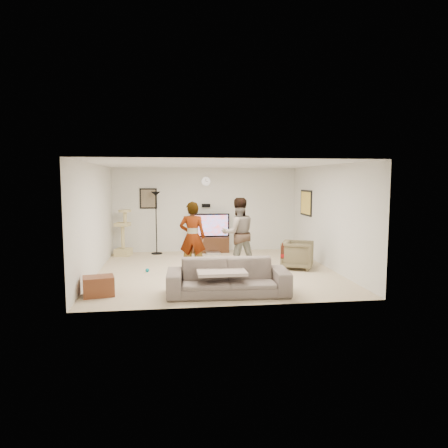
{
  "coord_description": "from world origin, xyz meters",
  "views": [
    {
      "loc": [
        -1.05,
        -9.39,
        2.14
      ],
      "look_at": [
        0.21,
        0.2,
        1.09
      ],
      "focal_mm": 32.49,
      "sensor_mm": 36.0,
      "label": 1
    }
  ],
  "objects": [
    {
      "name": "sofa",
      "position": [
        -0.01,
        -2.04,
        0.33
      ],
      "size": [
        2.3,
        0.99,
        0.66
      ],
      "primitive_type": "imported",
      "rotation": [
        0.0,
        0.0,
        -0.05
      ],
      "color": "#6C605A",
      "rests_on": "floor"
    },
    {
      "name": "floor",
      "position": [
        0.0,
        0.0,
        -0.01
      ],
      "size": [
        5.5,
        5.5,
        0.02
      ],
      "primitive_type": "cube",
      "color": "#C4AC92",
      "rests_on": "ground"
    },
    {
      "name": "ceiling",
      "position": [
        0.0,
        0.0,
        2.51
      ],
      "size": [
        5.5,
        5.5,
        0.02
      ],
      "primitive_type": "cube",
      "color": "silver",
      "rests_on": "wall_back"
    },
    {
      "name": "person_left",
      "position": [
        -0.56,
        -0.07,
        0.83
      ],
      "size": [
        0.66,
        0.49,
        1.65
      ],
      "primitive_type": "imported",
      "rotation": [
        0.0,
        0.0,
        2.97
      ],
      "color": "#BCBBBF",
      "rests_on": "floor"
    },
    {
      "name": "beer_bottle",
      "position": [
        1.03,
        -2.04,
        0.79
      ],
      "size": [
        0.06,
        0.06,
        0.25
      ],
      "primitive_type": "cylinder",
      "color": "#542010",
      "rests_on": "sofa"
    },
    {
      "name": "tv_screen",
      "position": [
        0.09,
        2.46,
        0.81
      ],
      "size": [
        1.07,
        0.01,
        0.61
      ],
      "primitive_type": "cube",
      "color": "#327FE6",
      "rests_on": "tv"
    },
    {
      "name": "wall_front",
      "position": [
        0.0,
        -2.75,
        1.25
      ],
      "size": [
        5.5,
        0.04,
        2.5
      ],
      "primitive_type": "cube",
      "color": "silver",
      "rests_on": "floor"
    },
    {
      "name": "console_box",
      "position": [
        0.15,
        2.11,
        0.04
      ],
      "size": [
        0.4,
        0.3,
        0.07
      ],
      "primitive_type": "cube",
      "color": "silver",
      "rests_on": "floor"
    },
    {
      "name": "side_table",
      "position": [
        -2.4,
        -1.81,
        0.18
      ],
      "size": [
        0.63,
        0.52,
        0.37
      ],
      "primitive_type": "cube",
      "rotation": [
        0.0,
        0.0,
        0.22
      ],
      "color": "brown",
      "rests_on": "floor"
    },
    {
      "name": "cat_tree",
      "position": [
        -2.41,
        2.26,
        0.66
      ],
      "size": [
        0.51,
        0.51,
        1.32
      ],
      "primitive_type": "cube",
      "rotation": [
        0.0,
        0.0,
        -0.24
      ],
      "color": "tan",
      "rests_on": "floor"
    },
    {
      "name": "toy_ball",
      "position": [
        -1.62,
        0.05,
        0.05
      ],
      "size": [
        0.09,
        0.09,
        0.09
      ],
      "primitive_type": "sphere",
      "color": "#087282",
      "rests_on": "floor"
    },
    {
      "name": "picture_right",
      "position": [
        2.73,
        1.6,
        1.5
      ],
      "size": [
        0.03,
        0.78,
        0.62
      ],
      "primitive_type": "cube",
      "color": "#F6C24A",
      "rests_on": "wall_right"
    },
    {
      "name": "picture_back",
      "position": [
        -1.7,
        2.73,
        1.6
      ],
      "size": [
        0.42,
        0.03,
        0.52
      ],
      "primitive_type": "cube",
      "color": "brown",
      "rests_on": "wall_back"
    },
    {
      "name": "floor_lamp",
      "position": [
        -1.47,
        2.41,
        0.9
      ],
      "size": [
        0.32,
        0.32,
        1.8
      ],
      "primitive_type": "cylinder",
      "color": "black",
      "rests_on": "floor"
    },
    {
      "name": "tv",
      "position": [
        0.09,
        2.5,
        0.81
      ],
      "size": [
        1.16,
        0.08,
        0.69
      ],
      "primitive_type": "cube",
      "color": "black",
      "rests_on": "tv_stand"
    },
    {
      "name": "armchair",
      "position": [
        1.99,
        -0.02,
        0.34
      ],
      "size": [
        0.97,
        0.96,
        0.67
      ],
      "primitive_type": "imported",
      "rotation": [
        0.0,
        0.0,
        1.15
      ],
      "color": "brown",
      "rests_on": "floor"
    },
    {
      "name": "wall_clock",
      "position": [
        0.0,
        2.72,
        2.1
      ],
      "size": [
        0.26,
        0.04,
        0.26
      ],
      "primitive_type": "cylinder",
      "rotation": [
        1.57,
        0.0,
        0.0
      ],
      "color": "white",
      "rests_on": "wall_back"
    },
    {
      "name": "throw_blanket",
      "position": [
        -0.14,
        -2.04,
        0.45
      ],
      "size": [
        0.91,
        0.71,
        0.06
      ],
      "primitive_type": "cube",
      "rotation": [
        0.0,
        0.0,
        0.01
      ],
      "color": "beige",
      "rests_on": "sofa"
    },
    {
      "name": "wall_left",
      "position": [
        -2.75,
        0.0,
        1.25
      ],
      "size": [
        0.04,
        5.5,
        2.5
      ],
      "primitive_type": "cube",
      "color": "silver",
      "rests_on": "floor"
    },
    {
      "name": "wall_speaker",
      "position": [
        0.0,
        2.69,
        1.38
      ],
      "size": [
        0.25,
        0.1,
        0.1
      ],
      "primitive_type": "cube",
      "color": "black",
      "rests_on": "wall_back"
    },
    {
      "name": "person_right",
      "position": [
        0.56,
        0.18,
        0.86
      ],
      "size": [
        0.91,
        0.75,
        1.72
      ],
      "primitive_type": "imported",
      "rotation": [
        0.0,
        0.0,
        3.27
      ],
      "color": "teal",
      "rests_on": "floor"
    },
    {
      "name": "wall_back",
      "position": [
        0.0,
        2.75,
        1.25
      ],
      "size": [
        5.5,
        0.04,
        2.5
      ],
      "primitive_type": "cube",
      "color": "silver",
      "rests_on": "floor"
    },
    {
      "name": "tv_stand",
      "position": [
        0.09,
        2.5,
        0.23
      ],
      "size": [
        1.11,
        0.45,
        0.46
      ],
      "primitive_type": "cube",
      "color": "#341C0F",
      "rests_on": "floor"
    },
    {
      "name": "wall_right",
      "position": [
        2.75,
        0.0,
        1.25
      ],
      "size": [
        0.04,
        5.5,
        2.5
      ],
      "primitive_type": "cube",
      "color": "silver",
      "rests_on": "floor"
    }
  ]
}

